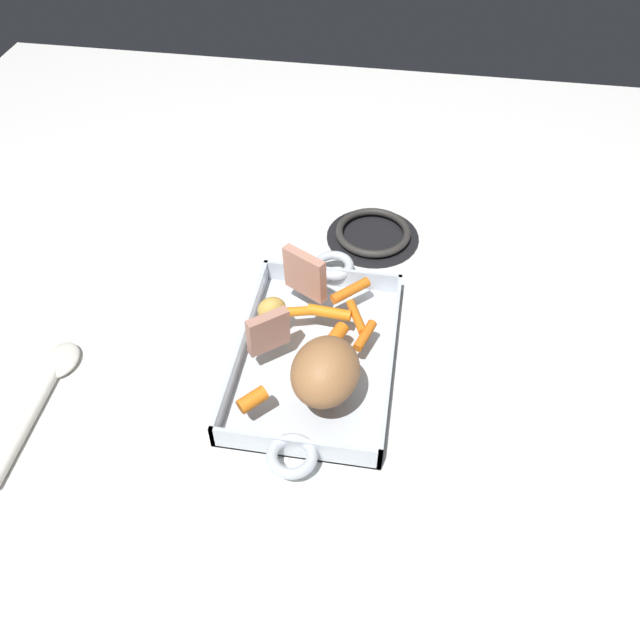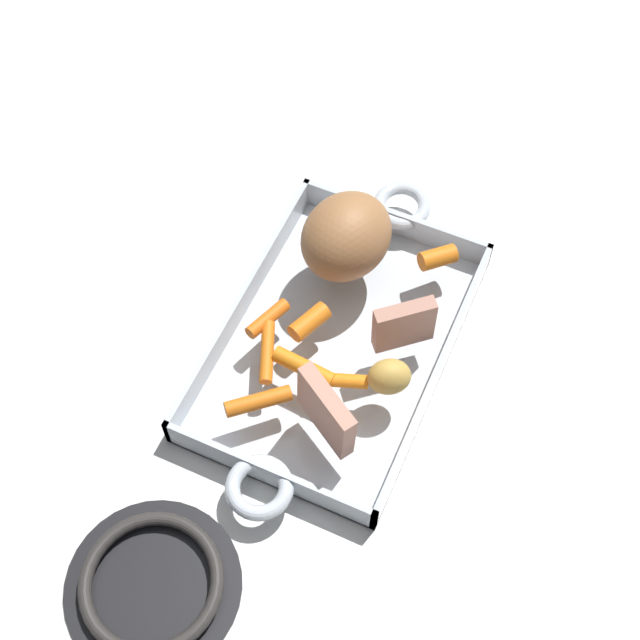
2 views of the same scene
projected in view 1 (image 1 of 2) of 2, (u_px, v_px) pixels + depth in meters
The scene contains 15 objects.
ground_plane at pixel (316, 361), 1.02m from camera, with size 2.05×2.05×0.00m, color silver.
roasting_dish at pixel (316, 356), 1.01m from camera, with size 0.46×0.24×0.04m.
pork_roast at pixel (325, 372), 0.90m from camera, with size 0.11×0.09×0.09m, color #A66F42.
roast_slice_thick at pixel (268, 332), 0.96m from camera, with size 0.02×0.07×0.07m, color tan.
roast_slice_thin at pixel (305, 274), 1.04m from camera, with size 0.02×0.08×0.08m, color tan.
baby_carrot_northwest at pixel (357, 317), 1.02m from camera, with size 0.01×0.01×0.07m, color orange.
baby_carrot_center_left at pixel (303, 311), 1.03m from camera, with size 0.02×0.02×0.06m, color orange.
baby_carrot_center_right at pixel (365, 335), 0.99m from camera, with size 0.01×0.01×0.06m, color orange.
baby_carrot_short at pixel (350, 291), 1.06m from camera, with size 0.02×0.02×0.07m, color orange.
baby_carrot_long at pixel (335, 337), 0.99m from camera, with size 0.02×0.02×0.05m, color orange.
baby_carrot_southwest at pixel (329, 312), 1.03m from camera, with size 0.02×0.02×0.07m, color orange.
baby_carrot_northeast at pixel (252, 400), 0.90m from camera, with size 0.02×0.02×0.04m, color orange.
potato_corner at pixel (272, 309), 1.01m from camera, with size 0.05×0.04×0.04m, color gold.
stove_burner_rear at pixel (373, 234), 1.22m from camera, with size 0.17×0.17×0.02m.
serving_spoon at pixel (45, 389), 0.97m from camera, with size 0.26×0.06×0.02m.
Camera 1 is at (0.65, 0.11, 0.78)m, focal length 36.53 mm.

